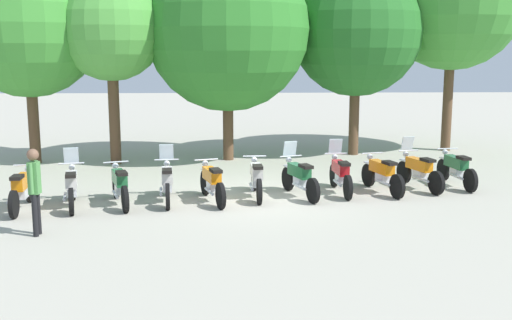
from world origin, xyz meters
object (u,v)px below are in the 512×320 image
Objects in this scene: motorcycle_0 at (22,189)px; motorcycle_1 at (72,186)px; motorcycle_9 at (419,170)px; motorcycle_10 at (456,168)px; motorcycle_8 at (382,174)px; tree_4 at (453,0)px; motorcycle_6 at (299,177)px; tree_0 at (28,25)px; motorcycle_3 at (167,181)px; tree_1 at (111,28)px; motorcycle_2 at (120,185)px; motorcycle_5 at (256,178)px; motorcycle_7 at (340,174)px; person_0 at (35,184)px; tree_2 at (227,29)px; tree_3 at (356,31)px; motorcycle_4 at (212,182)px.

motorcycle_1 reaches higher than motorcycle_0.
motorcycle_10 is (1.13, 0.28, -0.01)m from motorcycle_9.
tree_4 is (4.08, 6.90, 5.06)m from motorcycle_8.
tree_0 is at bearing 39.77° from motorcycle_6.
motorcycle_3 and motorcycle_6 have the same top height.
tree_1 reaches higher than motorcycle_9.
motorcycle_0 is 10.28m from motorcycle_9.
tree_1 is (-0.03, 5.79, 3.95)m from motorcycle_1.
motorcycle_2 is 0.96× the size of motorcycle_5.
motorcycle_1 is 1.02× the size of motorcycle_2.
motorcycle_7 is 9.06m from tree_1.
tree_0 reaches higher than motorcycle_10.
motorcycle_2 is 0.99× the size of motorcycle_8.
motorcycle_5 is 1.11m from motorcycle_6.
motorcycle_9 reaches higher than motorcycle_0.
motorcycle_1 is 1.20× the size of person_0.
tree_4 reaches higher than tree_2.
motorcycle_7 is 1.03× the size of motorcycle_9.
motorcycle_6 is 0.96× the size of motorcycle_7.
tree_1 is at bearing 39.81° from motorcycle_5.
tree_0 reaches higher than motorcycle_8.
tree_0 is 6.51m from tree_2.
motorcycle_1 is 8.42m from tree_2.
motorcycle_8 is at bearing -93.78° from tree_3.
person_0 is 13.28m from tree_3.
motorcycle_6 is 8.45m from tree_1.
tree_2 is at bearing 31.05° from motorcycle_9.
tree_4 is (5.20, 6.93, 5.04)m from motorcycle_7.
tree_2 is at bearing -20.01° from motorcycle_4.
motorcycle_4 and motorcycle_10 have the same top height.
tree_3 is (2.65, 6.48, 3.90)m from motorcycle_6.
motorcycle_3 and motorcycle_9 have the same top height.
motorcycle_8 is at bearing -95.68° from motorcycle_4.
motorcycle_6 reaches higher than motorcycle_8.
motorcycle_2 and motorcycle_5 have the same top height.
tree_3 reaches higher than motorcycle_10.
motorcycle_4 is at bearing -95.79° from motorcycle_1.
tree_4 reaches higher than motorcycle_10.
tree_3 is at bearing -61.17° from motorcycle_1.
motorcycle_0 is at bearing 98.17° from motorcycle_5.
tree_0 reaches higher than tree_1.
motorcycle_7 is 0.27× the size of tree_4.
motorcycle_6 is (5.61, 0.90, 0.00)m from motorcycle_1.
motorcycle_5 is at bearing -141.72° from person_0.
tree_4 reaches higher than person_0.
tree_1 is (1.09, 6.01, 3.97)m from motorcycle_0.
tree_0 is at bearing -69.31° from person_0.
motorcycle_7 is 2.28m from motorcycle_9.
motorcycle_0 is 1.03× the size of motorcycle_9.
motorcycle_2 is at bearing -112.50° from tree_2.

